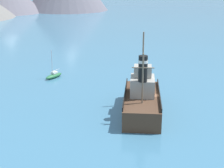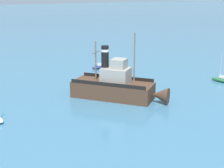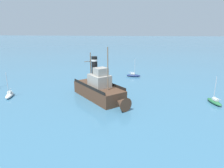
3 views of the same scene
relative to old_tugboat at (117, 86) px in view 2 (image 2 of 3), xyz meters
The scene contains 4 objects.
ground_plane 1.96m from the old_tugboat, 90.33° to the right, with size 600.00×600.00×0.00m, color teal.
old_tugboat is the anchor object (origin of this frame).
sailboat_navy 19.33m from the old_tugboat, 161.30° to the left, with size 1.49×3.89×4.90m.
sailboat_green 20.61m from the old_tugboat, 88.72° to the left, with size 3.95×1.99×4.90m.
Camera 2 is at (42.90, -22.34, 15.97)m, focal length 55.00 mm.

